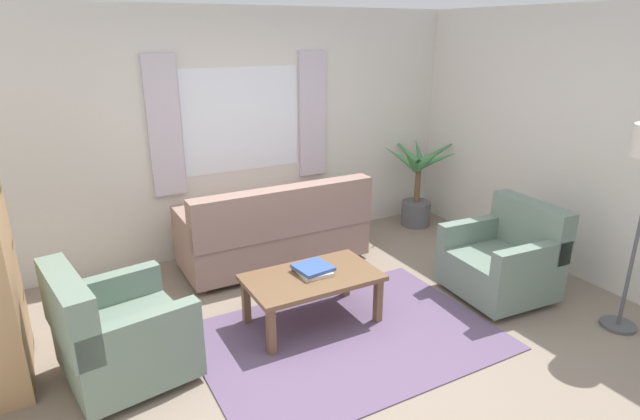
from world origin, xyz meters
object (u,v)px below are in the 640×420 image
book_stack_on_table (313,269)px  potted_plant (418,186)px  armchair_left (116,334)px  coffee_table (312,282)px  armchair_right (504,260)px  couch (276,233)px

book_stack_on_table → potted_plant: (2.23, 1.39, 0.04)m
armchair_left → coffee_table: (1.54, -0.00, 0.03)m
coffee_table → book_stack_on_table: (0.03, 0.04, 0.09)m
armchair_left → book_stack_on_table: bearing=-97.6°
armchair_left → book_stack_on_table: 1.58m
coffee_table → book_stack_on_table: 0.10m
coffee_table → armchair_right: bearing=-13.1°
coffee_table → potted_plant: bearing=32.4°
book_stack_on_table → potted_plant: bearing=32.0°
couch → potted_plant: size_ratio=1.69×
couch → coffee_table: (-0.20, -1.19, 0.01)m
couch → armchair_right: size_ratio=2.12×
armchair_left → potted_plant: potted_plant is taller
couch → book_stack_on_table: 1.16m
armchair_left → coffee_table: size_ratio=0.87×
couch → armchair_left: bearing=34.2°
couch → armchair_right: couch is taller
armchair_left → couch: bearing=-64.9°
couch → armchair_left: 2.11m
book_stack_on_table → couch: bearing=81.6°
couch → armchair_left: couch is taller
potted_plant → book_stack_on_table: bearing=-148.0°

